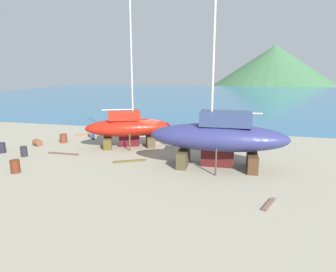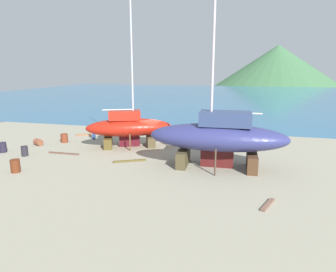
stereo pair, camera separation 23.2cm
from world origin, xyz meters
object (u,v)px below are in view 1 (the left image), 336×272
barrel_tipped_right (226,138)px  worker (93,132)px  barrel_rust_mid (24,151)px  barrel_rust_near (15,166)px  barrel_tar_black (238,146)px  barrel_tipped_center (2,148)px  sailboat_mid_port (218,136)px  barrel_by_slipway (37,142)px  barrel_tipped_left (63,138)px  sailboat_small_center (128,127)px

barrel_tipped_right → worker: bearing=-171.4°
barrel_rust_mid → barrel_rust_near: 4.11m
barrel_tar_black → barrel_rust_near: size_ratio=0.96×
barrel_tipped_center → barrel_rust_mid: barrel_tipped_center is taller
sailboat_mid_port → barrel_by_slipway: sailboat_mid_port is taller
barrel_rust_near → barrel_tipped_left: 8.58m
sailboat_mid_port → worker: (-12.94, 5.83, -1.49)m
barrel_rust_near → barrel_tipped_right: (13.61, 12.28, -0.03)m
sailboat_mid_port → barrel_tipped_center: 18.26m
sailboat_mid_port → barrel_tar_black: 6.07m
barrel_rust_near → barrel_tipped_right: bearing=42.1°
barrel_tipped_right → sailboat_mid_port: bearing=-91.2°
barrel_by_slipway → sailboat_mid_port: bearing=-7.8°
barrel_by_slipway → barrel_tipped_right: size_ratio=0.90×
sailboat_mid_port → worker: size_ratio=9.76×
worker → barrel_tipped_right: (13.10, 1.98, -0.40)m
sailboat_small_center → barrel_tipped_right: size_ratio=15.93×
sailboat_small_center → worker: size_ratio=8.43×
barrel_rust_mid → barrel_tipped_left: size_ratio=0.98×
barrel_rust_mid → barrel_tipped_right: barrel_tipped_right is taller
barrel_rust_mid → sailboat_mid_port: bearing=3.5°
sailboat_small_center → worker: sailboat_small_center is taller
sailboat_small_center → barrel_rust_mid: 8.86m
sailboat_small_center → barrel_tipped_center: 10.85m
sailboat_small_center → barrel_by_slipway: size_ratio=17.64×
barrel_tipped_center → barrel_by_slipway: bearing=63.9°
sailboat_small_center → barrel_tipped_center: size_ratio=15.37×
barrel_rust_near → barrel_tipped_left: size_ratio=1.07×
sailboat_mid_port → barrel_tipped_left: sailboat_mid_port is taller
barrel_tar_black → barrel_tipped_left: (-16.44, -1.61, 0.14)m
sailboat_mid_port → barrel_tipped_left: size_ratio=18.43×
worker → barrel_tipped_right: size_ratio=1.89×
barrel_tipped_left → barrel_tipped_center: bearing=-124.5°
sailboat_mid_port → barrel_rust_near: sailboat_mid_port is taller
barrel_rust_mid → barrel_by_slipway: barrel_rust_mid is taller
sailboat_small_center → barrel_by_slipway: sailboat_small_center is taller
barrel_tar_black → barrel_tipped_right: 2.55m
sailboat_small_center → barrel_tipped_right: 9.47m
barrel_tipped_right → barrel_tipped_left: barrel_tipped_left is taller
barrel_tipped_center → barrel_tipped_left: bearing=55.5°
worker → barrel_tipped_center: 8.20m
barrel_tar_black → barrel_tipped_center: bearing=-162.8°
sailboat_mid_port → barrel_rust_near: (-13.44, -4.47, -1.86)m
barrel_tipped_left → barrel_tipped_right: bearing=14.2°
barrel_tipped_right → barrel_tipped_left: (-15.26, -3.86, 0.00)m
barrel_tipped_center → barrel_tipped_right: 20.11m
worker → barrel_tipped_right: 13.26m
barrel_rust_near → sailboat_small_center: bearing=59.0°
barrel_rust_mid → barrel_tipped_left: bearing=84.3°
barrel_rust_near → barrel_tipped_left: bearing=101.1°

